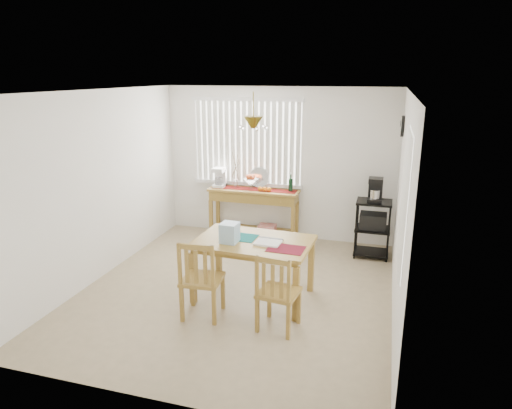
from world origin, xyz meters
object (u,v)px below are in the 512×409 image
(wire_cart, at_px, (373,223))
(chair_right, at_px, (277,293))
(chair_left, at_px, (201,280))
(dining_table, at_px, (253,247))
(sideboard, at_px, (254,202))
(cart_items, at_px, (375,190))

(wire_cart, relative_size, chair_right, 0.98)
(wire_cart, height_order, chair_left, chair_left)
(chair_right, bearing_deg, wire_cart, 70.01)
(wire_cart, height_order, dining_table, wire_cart)
(wire_cart, distance_m, dining_table, 2.32)
(dining_table, relative_size, chair_right, 1.61)
(dining_table, distance_m, chair_right, 0.87)
(chair_left, height_order, chair_right, chair_left)
(sideboard, xyz_separation_m, wire_cart, (2.02, -0.29, -0.12))
(dining_table, bearing_deg, chair_left, -123.61)
(cart_items, xyz_separation_m, chair_left, (-1.84, -2.51, -0.60))
(cart_items, relative_size, chair_left, 0.38)
(cart_items, height_order, chair_right, cart_items)
(sideboard, xyz_separation_m, chair_right, (1.10, -2.82, -0.21))
(cart_items, bearing_deg, dining_table, -127.20)
(wire_cart, distance_m, chair_right, 2.69)
(dining_table, height_order, chair_right, chair_right)
(dining_table, bearing_deg, sideboard, 106.20)
(sideboard, relative_size, wire_cart, 1.73)
(cart_items, distance_m, chair_left, 3.17)
(wire_cart, bearing_deg, chair_left, -126.38)
(sideboard, height_order, cart_items, cart_items)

